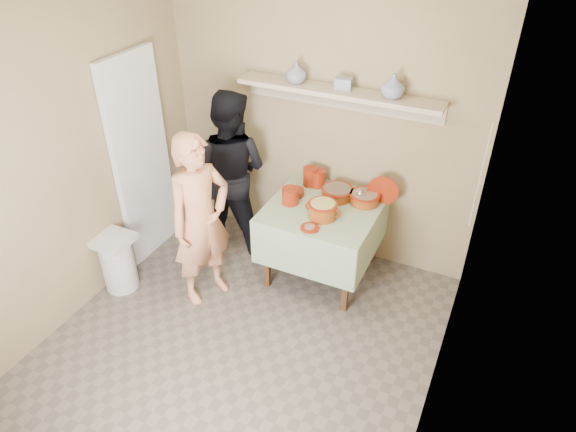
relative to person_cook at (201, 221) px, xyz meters
The scene contains 22 objects.
ground 1.14m from the person_cook, 44.95° to the right, with size 3.50×3.50×0.00m, color #61554C.
tile_panel 0.98m from the person_cook, 157.18° to the left, with size 0.06×0.70×2.00m, color silver.
plate_stack_a 1.15m from the person_cook, 60.26° to the left, with size 0.14×0.14×0.18m, color maroon.
plate_stack_b 1.20m from the person_cook, 57.57° to the left, with size 0.14×0.14×0.17m, color maroon.
bowl_stack 0.83m from the person_cook, 49.20° to the left, with size 0.15×0.15×0.15m, color maroon.
empty_bowl 0.92m from the person_cook, 56.24° to the left, with size 0.18×0.18×0.05m, color maroon.
propped_lid 1.62m from the person_cook, 37.77° to the left, with size 0.28×0.28×0.02m, color maroon.
vase_right 1.92m from the person_cook, 39.94° to the left, with size 0.19×0.19×0.20m, color navy.
vase_left 1.51m from the person_cook, 69.05° to the left, with size 0.18×0.18×0.18m, color navy.
ceramic_box 1.66m from the person_cook, 52.03° to the left, with size 0.14×0.10×0.10m, color navy.
person_cook is the anchor object (origin of this frame).
person_helper 0.84m from the person_cook, 103.79° to the left, with size 0.80×0.62×1.64m, color black.
room_shell 1.16m from the person_cook, 44.95° to the right, with size 3.04×3.54×2.62m.
serving_table 1.10m from the person_cook, 40.10° to the left, with size 0.97×0.97×0.76m.
cazuela_meat_a 1.26m from the person_cook, 45.33° to the left, with size 0.30×0.30×0.10m.
cazuela_meat_b 1.46m from the person_cook, 38.69° to the left, with size 0.28×0.28×0.10m.
ladle 1.42m from the person_cook, 38.65° to the left, with size 0.08×0.26×0.19m.
cazuela_rice 1.04m from the person_cook, 31.22° to the left, with size 0.33×0.25×0.14m.
front_plate 0.92m from the person_cook, 21.07° to the left, with size 0.16×0.16×0.03m.
wall_shelf 1.59m from the person_cook, 53.91° to the left, with size 1.80×0.25×0.21m.
trash_bin 0.97m from the person_cook, 160.75° to the right, with size 0.32×0.32×0.56m.
electrical_cord 2.29m from the person_cook, 23.69° to the left, with size 0.01×0.05×0.90m.
Camera 1 is at (1.61, -2.33, 3.22)m, focal length 32.00 mm.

